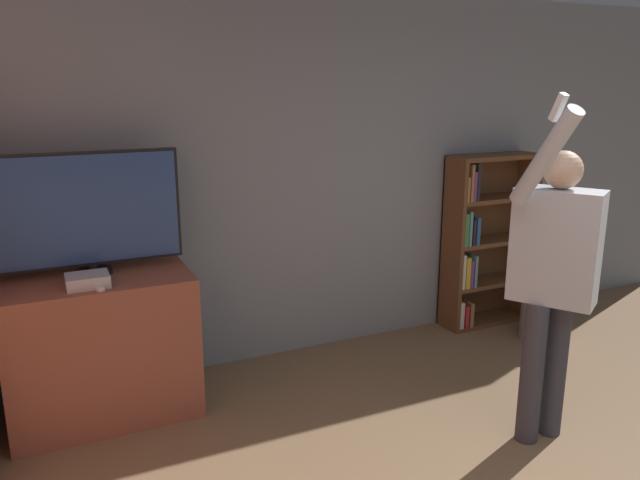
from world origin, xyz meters
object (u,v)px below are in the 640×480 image
at_px(television, 88,212).
at_px(game_console, 88,280).
at_px(bookshelf, 482,242).
at_px(person, 554,270).
at_px(waste_bin, 542,313).

xyz_separation_m(television, game_console, (-0.06, -0.23, -0.35)).
bearing_deg(game_console, bookshelf, 7.02).
bearing_deg(person, game_console, -149.55).
relative_size(television, person, 0.54).
bearing_deg(bookshelf, game_console, -172.98).
xyz_separation_m(television, bookshelf, (3.13, 0.16, -0.57)).
bearing_deg(game_console, waste_bin, -1.83).
bearing_deg(television, waste_bin, -5.75).
distance_m(bookshelf, waste_bin, 0.75).
bearing_deg(person, bookshelf, 120.43).
height_order(game_console, waste_bin, game_console).
bearing_deg(game_console, television, 76.37).
height_order(game_console, person, person).
xyz_separation_m(bookshelf, person, (-0.83, -1.61, 0.31)).
height_order(television, waste_bin, television).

